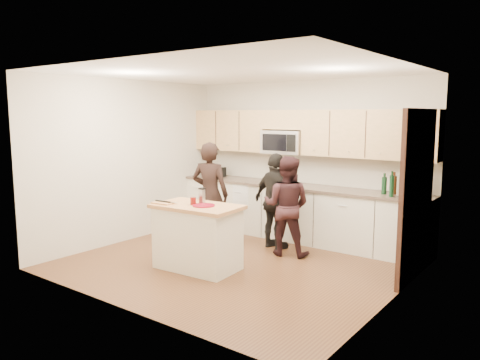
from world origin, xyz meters
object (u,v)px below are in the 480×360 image
Objects in this scene: woman_left at (210,194)px; woman_right at (276,201)px; woman_center at (287,206)px; toaster at (216,172)px; island at (197,237)px.

woman_right is at bearing -167.39° from woman_left.
woman_center is (1.25, 0.32, -0.09)m from woman_left.
toaster is 0.22× the size of woman_right.
island is 0.74× the size of woman_left.
toaster is 0.22× the size of woman_center.
woman_left is 1.29m from woman_center.
island is 0.82× the size of woman_right.
toaster is at bearing -6.76° from woman_right.
woman_right is (1.79, -0.67, -0.27)m from toaster.
island is 0.83× the size of woman_center.
woman_center is (0.64, 1.30, 0.30)m from island.
woman_center is 0.99× the size of woman_right.
island is 1.22m from woman_left.
woman_left is (0.85, -1.17, -0.19)m from toaster.
island is at bearing -55.92° from toaster.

